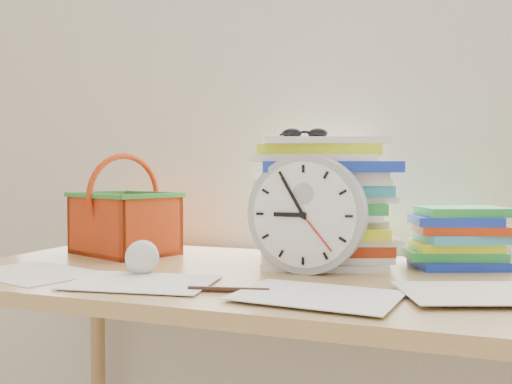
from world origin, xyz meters
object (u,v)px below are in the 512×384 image
at_px(basket, 125,205).
at_px(clock, 307,214).
at_px(desk, 262,307).
at_px(paper_stack, 321,201).
at_px(book_stack, 457,237).

bearing_deg(basket, clock, 9.61).
distance_m(desk, clock, 0.23).
bearing_deg(desk, clock, 18.38).
distance_m(desk, paper_stack, 0.30).
relative_size(paper_stack, book_stack, 1.42).
distance_m(clock, book_stack, 0.36).
distance_m(clock, basket, 0.55).
relative_size(paper_stack, clock, 1.31).
height_order(desk, book_stack, book_stack).
distance_m(book_stack, basket, 0.85).
bearing_deg(paper_stack, clock, -87.56).
height_order(book_stack, basket, basket).
xyz_separation_m(paper_stack, book_stack, (0.31, 0.05, -0.08)).
height_order(paper_stack, basket, paper_stack).
xyz_separation_m(desk, paper_stack, (0.09, 0.18, 0.22)).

